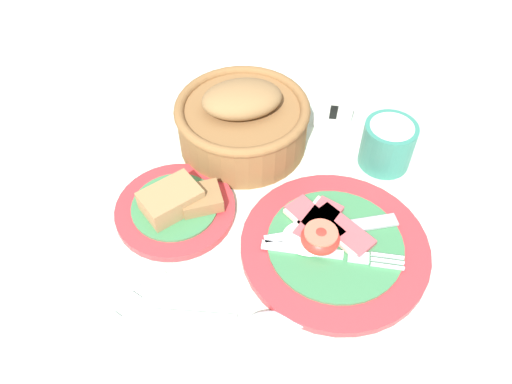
{
  "coord_description": "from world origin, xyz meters",
  "views": [
    {
      "loc": [
        0.01,
        -0.38,
        0.56
      ],
      "look_at": [
        -0.03,
        0.08,
        0.02
      ],
      "focal_mm": 35.0,
      "sensor_mm": 36.0,
      "label": 1
    }
  ],
  "objects_px": {
    "breakfast_plate": "(332,243)",
    "bread_plate": "(177,206)",
    "bread_basket": "(242,120)",
    "number_card": "(334,109)",
    "teaspoon_by_saucer": "(256,319)",
    "fork_on_cloth": "(108,325)",
    "sugar_cup": "(388,144)"
  },
  "relations": [
    {
      "from": "breakfast_plate",
      "to": "number_card",
      "type": "bearing_deg",
      "value": 89.51
    },
    {
      "from": "bread_basket",
      "to": "fork_on_cloth",
      "type": "height_order",
      "value": "bread_basket"
    },
    {
      "from": "breakfast_plate",
      "to": "fork_on_cloth",
      "type": "distance_m",
      "value": 0.3
    },
    {
      "from": "bread_plate",
      "to": "sugar_cup",
      "type": "bearing_deg",
      "value": 23.22
    },
    {
      "from": "breakfast_plate",
      "to": "bread_plate",
      "type": "height_order",
      "value": "bread_plate"
    },
    {
      "from": "breakfast_plate",
      "to": "fork_on_cloth",
      "type": "xyz_separation_m",
      "value": [
        -0.27,
        -0.14,
        -0.01
      ]
    },
    {
      "from": "breakfast_plate",
      "to": "fork_on_cloth",
      "type": "height_order",
      "value": "breakfast_plate"
    },
    {
      "from": "breakfast_plate",
      "to": "fork_on_cloth",
      "type": "bearing_deg",
      "value": -152.81
    },
    {
      "from": "bread_plate",
      "to": "number_card",
      "type": "bearing_deg",
      "value": 43.04
    },
    {
      "from": "breakfast_plate",
      "to": "teaspoon_by_saucer",
      "type": "xyz_separation_m",
      "value": [
        -0.09,
        -0.12,
        -0.01
      ]
    },
    {
      "from": "sugar_cup",
      "to": "fork_on_cloth",
      "type": "bearing_deg",
      "value": -138.66
    },
    {
      "from": "bread_basket",
      "to": "number_card",
      "type": "xyz_separation_m",
      "value": [
        0.14,
        0.05,
        -0.01
      ]
    },
    {
      "from": "number_card",
      "to": "fork_on_cloth",
      "type": "distance_m",
      "value": 0.47
    },
    {
      "from": "breakfast_plate",
      "to": "teaspoon_by_saucer",
      "type": "relative_size",
      "value": 1.31
    },
    {
      "from": "bread_plate",
      "to": "teaspoon_by_saucer",
      "type": "relative_size",
      "value": 0.89
    },
    {
      "from": "number_card",
      "to": "teaspoon_by_saucer",
      "type": "bearing_deg",
      "value": -102.69
    },
    {
      "from": "sugar_cup",
      "to": "fork_on_cloth",
      "type": "height_order",
      "value": "sugar_cup"
    },
    {
      "from": "bread_basket",
      "to": "fork_on_cloth",
      "type": "bearing_deg",
      "value": -111.18
    },
    {
      "from": "bread_plate",
      "to": "fork_on_cloth",
      "type": "height_order",
      "value": "bread_plate"
    },
    {
      "from": "breakfast_plate",
      "to": "bread_plate",
      "type": "xyz_separation_m",
      "value": [
        -0.22,
        0.04,
        0.0
      ]
    },
    {
      "from": "bread_plate",
      "to": "breakfast_plate",
      "type": "bearing_deg",
      "value": -10.87
    },
    {
      "from": "sugar_cup",
      "to": "teaspoon_by_saucer",
      "type": "xyz_separation_m",
      "value": [
        -0.17,
        -0.29,
        -0.03
      ]
    },
    {
      "from": "number_card",
      "to": "teaspoon_by_saucer",
      "type": "xyz_separation_m",
      "value": [
        -0.09,
        -0.36,
        -0.03
      ]
    },
    {
      "from": "sugar_cup",
      "to": "bread_basket",
      "type": "distance_m",
      "value": 0.22
    },
    {
      "from": "bread_plate",
      "to": "teaspoon_by_saucer",
      "type": "distance_m",
      "value": 0.2
    },
    {
      "from": "breakfast_plate",
      "to": "fork_on_cloth",
      "type": "relative_size",
      "value": 1.5
    },
    {
      "from": "bread_plate",
      "to": "sugar_cup",
      "type": "relative_size",
      "value": 2.16
    },
    {
      "from": "breakfast_plate",
      "to": "bread_basket",
      "type": "bearing_deg",
      "value": 126.0
    },
    {
      "from": "teaspoon_by_saucer",
      "to": "fork_on_cloth",
      "type": "height_order",
      "value": "teaspoon_by_saucer"
    },
    {
      "from": "bread_basket",
      "to": "number_card",
      "type": "distance_m",
      "value": 0.15
    },
    {
      "from": "bread_basket",
      "to": "teaspoon_by_saucer",
      "type": "relative_size",
      "value": 1.08
    },
    {
      "from": "bread_basket",
      "to": "teaspoon_by_saucer",
      "type": "bearing_deg",
      "value": -81.03
    }
  ]
}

